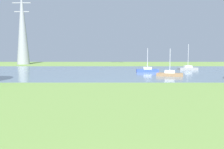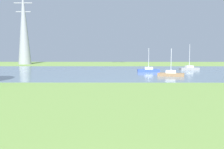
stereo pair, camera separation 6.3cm
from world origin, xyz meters
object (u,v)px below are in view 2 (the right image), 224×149
Objects in this scene: sailboat_brown at (171,74)px; sailboat_gray at (189,68)px; electricity_pylon at (24,26)px; sailboat_blue at (149,70)px.

sailboat_brown is 16.94m from sailboat_gray.
electricity_pylon reaches higher than sailboat_brown.
sailboat_gray is at bearing 62.32° from sailboat_brown.
sailboat_blue is (-2.84, 9.39, 0.00)m from sailboat_brown.
sailboat_gray is 1.20× the size of sailboat_blue.
electricity_pylon is (-50.02, 27.96, 12.90)m from sailboat_gray.
sailboat_brown is at bearing -117.68° from sailboat_gray.
electricity_pylon is at bearing 139.50° from sailboat_blue.
sailboat_gray is 58.74m from electricity_pylon.
electricity_pylon is (-39.31, 33.58, 12.91)m from sailboat_blue.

